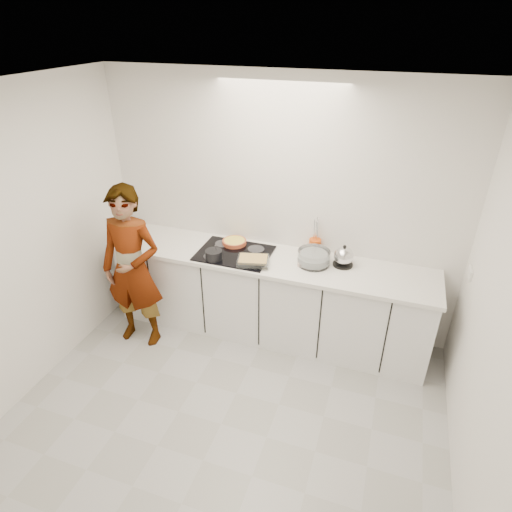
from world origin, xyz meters
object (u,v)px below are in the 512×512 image
(tart_dish, at_px, (234,242))
(kettle, at_px, (344,257))
(mixing_bowl, at_px, (314,258))
(utensil_crock, at_px, (315,246))
(saucepan, at_px, (214,255))
(hob, at_px, (234,253))
(cook, at_px, (132,269))
(baking_dish, at_px, (253,260))

(tart_dish, height_order, kettle, kettle)
(mixing_bowl, bearing_deg, utensil_crock, 99.66)
(saucepan, relative_size, kettle, 0.77)
(tart_dish, bearing_deg, mixing_bowl, -8.05)
(saucepan, distance_m, kettle, 1.24)
(tart_dish, xyz_separation_m, kettle, (1.13, -0.05, 0.05))
(hob, bearing_deg, kettle, 6.55)
(cook, bearing_deg, utensil_crock, 21.64)
(tart_dish, xyz_separation_m, utensil_crock, (0.82, 0.11, 0.04))
(mixing_bowl, distance_m, cook, 1.75)
(kettle, height_order, utensil_crock, kettle)
(cook, bearing_deg, kettle, 13.81)
(saucepan, distance_m, cook, 0.80)
(saucepan, bearing_deg, mixing_bowl, 14.24)
(saucepan, height_order, utensil_crock, saucepan)
(hob, relative_size, utensil_crock, 4.86)
(hob, distance_m, utensil_crock, 0.80)
(saucepan, bearing_deg, tart_dish, 78.41)
(tart_dish, bearing_deg, baking_dish, -45.12)
(mixing_bowl, relative_size, utensil_crock, 2.75)
(hob, relative_size, mixing_bowl, 1.76)
(utensil_crock, bearing_deg, saucepan, -152.55)
(mixing_bowl, xyz_separation_m, cook, (-1.66, -0.55, -0.13))
(kettle, bearing_deg, tart_dish, 177.30)
(baking_dish, bearing_deg, tart_dish, 134.88)
(hob, bearing_deg, tart_dish, 111.21)
(saucepan, bearing_deg, kettle, 14.23)
(utensil_crock, distance_m, cook, 1.80)
(tart_dish, bearing_deg, kettle, -2.70)
(tart_dish, distance_m, kettle, 1.13)
(cook, bearing_deg, saucepan, 19.09)
(baking_dish, bearing_deg, utensil_crock, 40.02)
(tart_dish, relative_size, cook, 0.15)
(tart_dish, relative_size, saucepan, 1.39)
(tart_dish, relative_size, utensil_crock, 1.68)
(mixing_bowl, bearing_deg, baking_dish, -160.17)
(mixing_bowl, bearing_deg, tart_dish, 171.95)
(hob, distance_m, kettle, 1.07)
(kettle, height_order, cook, cook)
(utensil_crock, bearing_deg, tart_dish, -172.63)
(kettle, distance_m, utensil_crock, 0.35)
(cook, bearing_deg, baking_dish, 13.53)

